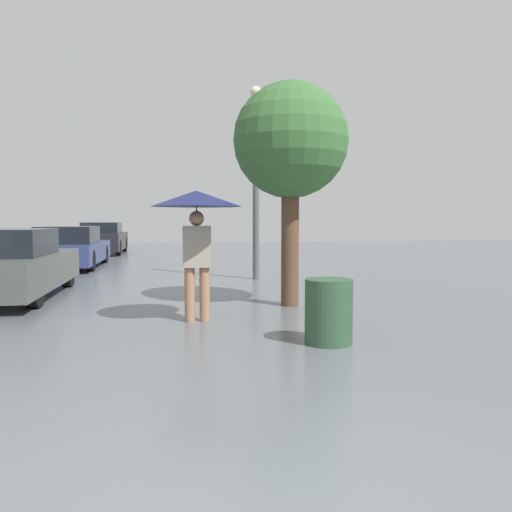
{
  "coord_description": "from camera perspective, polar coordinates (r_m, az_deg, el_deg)",
  "views": [
    {
      "loc": [
        -0.26,
        -1.82,
        1.43
      ],
      "look_at": [
        0.92,
        5.16,
        0.91
      ],
      "focal_mm": 35.0,
      "sensor_mm": 36.0,
      "label": 1
    }
  ],
  "objects": [
    {
      "name": "street_lamp",
      "position": [
        12.0,
        -0.0,
        9.56
      ],
      "size": [
        0.28,
        0.28,
        4.56
      ],
      "color": "#515456",
      "rests_on": "ground_plane"
    },
    {
      "name": "pedestrian",
      "position": [
        6.99,
        -6.82,
        5.09
      ],
      "size": [
        1.26,
        1.26,
        1.83
      ],
      "color": "#9E7051",
      "rests_on": "ground_plane"
    },
    {
      "name": "parked_car_second",
      "position": [
        10.24,
        -26.89,
        -0.96
      ],
      "size": [
        1.89,
        4.18,
        1.26
      ],
      "color": "#4C514C",
      "rests_on": "ground_plane"
    },
    {
      "name": "parked_car_third",
      "position": [
        15.99,
        -20.5,
        0.83
      ],
      "size": [
        1.79,
        4.52,
        1.23
      ],
      "color": "navy",
      "rests_on": "ground_plane"
    },
    {
      "name": "tree",
      "position": [
        8.35,
        3.97,
        12.75
      ],
      "size": [
        1.88,
        1.88,
        3.66
      ],
      "color": "brown",
      "rests_on": "ground_plane"
    },
    {
      "name": "trash_bin",
      "position": [
        5.85,
        8.3,
        -6.27
      ],
      "size": [
        0.55,
        0.55,
        0.75
      ],
      "color": "#2D4C33",
      "rests_on": "ground_plane"
    },
    {
      "name": "parked_car_farthest",
      "position": [
        21.95,
        -17.12,
        1.88
      ],
      "size": [
        1.71,
        4.16,
        1.32
      ],
      "color": "black",
      "rests_on": "ground_plane"
    }
  ]
}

